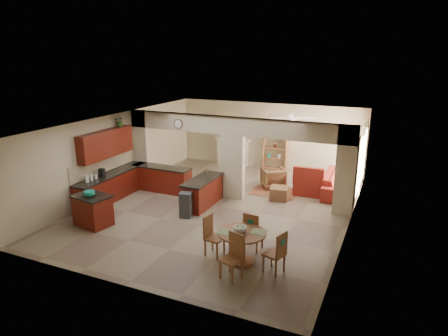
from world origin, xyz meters
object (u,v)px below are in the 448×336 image
at_px(dining_table, 242,242).
at_px(sofa, 339,183).
at_px(kitchen_island, 93,210).
at_px(armchair, 273,178).

bearing_deg(dining_table, sofa, 76.98).
height_order(kitchen_island, armchair, kitchen_island).
height_order(kitchen_island, dining_table, kitchen_island).
xyz_separation_m(dining_table, sofa, (1.38, 5.95, -0.15)).
bearing_deg(dining_table, armchair, 99.58).
height_order(dining_table, sofa, dining_table).
bearing_deg(sofa, kitchen_island, 130.09).
distance_m(kitchen_island, sofa, 8.35).
bearing_deg(kitchen_island, dining_table, 7.58).
height_order(kitchen_island, sofa, kitchen_island).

